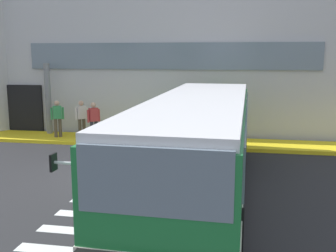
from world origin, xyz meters
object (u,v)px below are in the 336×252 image
Objects in this scene: passenger_near_column at (57,116)px; passenger_at_curb_edge at (94,119)px; entry_support_column at (48,99)px; bus_main_foreground at (199,146)px; passenger_by_doorway at (82,117)px.

passenger_near_column is 1.00× the size of passenger_at_curb_edge.
entry_support_column reaches higher than bus_main_foreground.
bus_main_foreground is at bearing -46.26° from passenger_at_curb_edge.
passenger_by_doorway is at bearing 7.47° from passenger_near_column.
bus_main_foreground reaches higher than passenger_by_doorway.
passenger_near_column is 1.11m from passenger_by_doorway.
passenger_near_column is 1.00× the size of passenger_by_doorway.
passenger_at_curb_edge is at bearing -34.61° from passenger_by_doorway.
bus_main_foreground is 8.35m from passenger_by_doorway.
bus_main_foreground is 6.89× the size of passenger_by_doorway.
passenger_near_column is at bearing 140.64° from bus_main_foreground.
entry_support_column is 1.99× the size of passenger_by_doorway.
passenger_near_column is 1.93m from passenger_at_curb_edge.
entry_support_column is at bearing 162.18° from passenger_by_doorway.
passenger_at_curb_edge is at bearing 133.74° from bus_main_foreground.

